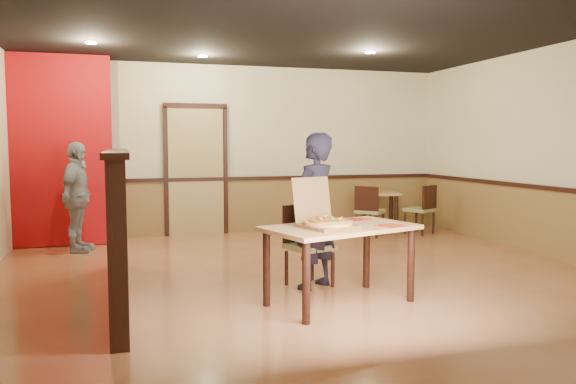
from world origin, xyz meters
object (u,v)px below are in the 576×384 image
at_px(side_chair_right, 423,207).
at_px(condiment, 379,189).
at_px(side_table, 381,202).
at_px(main_table, 340,237).
at_px(diner, 314,211).
at_px(diner_chair, 306,241).
at_px(side_chair_left, 369,209).
at_px(passerby, 77,197).
at_px(pizza_box, 325,221).

xyz_separation_m(side_chair_right, condiment, (-0.56, 0.51, 0.29)).
distance_m(side_table, condiment, 0.27).
height_order(main_table, diner, diner).
distance_m(diner_chair, side_chair_left, 3.29).
height_order(diner, passerby, diner).
xyz_separation_m(side_table, pizza_box, (-2.53, -4.08, 0.30)).
distance_m(side_chair_left, side_chair_right, 0.97).
bearing_deg(side_table, passerby, -172.78).
relative_size(diner_chair, side_chair_right, 1.04).
xyz_separation_m(main_table, side_chair_left, (1.86, 3.43, -0.18)).
relative_size(main_table, side_chair_left, 1.88).
height_order(main_table, side_table, main_table).
height_order(diner, pizza_box, diner).
xyz_separation_m(diner, pizza_box, (-0.13, -0.69, -0.01)).
distance_m(main_table, diner, 0.66).
height_order(side_table, condiment, condiment).
bearing_deg(side_chair_left, diner_chair, 97.26).
xyz_separation_m(main_table, side_chair_right, (2.83, 3.42, -0.19)).
relative_size(side_table, pizza_box, 1.26).
height_order(main_table, diner_chair, diner_chair).
height_order(main_table, condiment, condiment).
bearing_deg(side_chair_right, diner, 16.26).
bearing_deg(condiment, side_chair_left, -129.11).
distance_m(side_chair_left, passerby, 4.43).
xyz_separation_m(diner_chair, condiment, (2.36, 3.16, 0.27)).
bearing_deg(side_chair_right, diner_chair, 14.38).
bearing_deg(side_chair_left, passerby, 43.85).
relative_size(diner_chair, side_chair_left, 1.03).
distance_m(side_chair_right, diner, 4.02).
relative_size(diner, condiment, 11.45).
height_order(side_chair_right, diner, diner).
bearing_deg(passerby, side_chair_right, -75.19).
xyz_separation_m(diner_chair, side_chair_right, (2.92, 2.65, -0.02)).
bearing_deg(pizza_box, main_table, 0.36).
xyz_separation_m(side_chair_right, side_table, (-0.48, 0.60, 0.05)).
relative_size(main_table, side_table, 2.04).
height_order(side_table, pizza_box, pizza_box).
height_order(main_table, passerby, passerby).
bearing_deg(pizza_box, diner_chair, 65.87).
height_order(main_table, pizza_box, pizza_box).
height_order(pizza_box, condiment, pizza_box).
relative_size(passerby, pizza_box, 2.53).
bearing_deg(main_table, passerby, 109.72).
xyz_separation_m(diner, condiment, (2.31, 3.30, -0.07)).
relative_size(side_table, condiment, 5.41).
bearing_deg(main_table, diner, 76.29).
distance_m(side_chair_right, passerby, 5.40).
bearing_deg(main_table, diner_chair, 78.99).
relative_size(main_table, pizza_box, 2.57).
bearing_deg(diner, main_table, 58.34).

